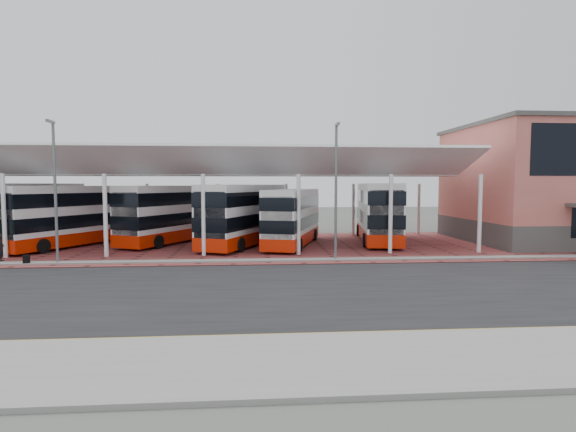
# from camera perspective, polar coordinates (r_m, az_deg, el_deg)

# --- Properties ---
(ground) EXTENTS (140.00, 140.00, 0.00)m
(ground) POSITION_cam_1_polar(r_m,az_deg,el_deg) (20.62, 3.68, -8.68)
(ground) COLOR #4B4D48
(road) EXTENTS (120.00, 14.00, 0.02)m
(road) POSITION_cam_1_polar(r_m,az_deg,el_deg) (19.65, 4.08, -9.29)
(road) COLOR black
(road) RESTS_ON ground
(forecourt) EXTENTS (72.00, 16.00, 0.06)m
(forecourt) POSITION_cam_1_polar(r_m,az_deg,el_deg) (33.57, 3.98, -3.70)
(forecourt) COLOR brown
(forecourt) RESTS_ON ground
(sidewalk) EXTENTS (120.00, 4.00, 0.14)m
(sidewalk) POSITION_cam_1_polar(r_m,az_deg,el_deg) (12.12, 9.87, -17.62)
(sidewalk) COLOR slate
(sidewalk) RESTS_ON ground
(north_kerb) EXTENTS (120.00, 0.80, 0.14)m
(north_kerb) POSITION_cam_1_polar(r_m,az_deg,el_deg) (26.64, 1.82, -5.63)
(north_kerb) COLOR slate
(north_kerb) RESTS_ON ground
(yellow_line_near) EXTENTS (120.00, 0.12, 0.01)m
(yellow_line_near) POSITION_cam_1_polar(r_m,az_deg,el_deg) (13.96, 7.79, -14.83)
(yellow_line_near) COLOR #B88A05
(yellow_line_near) RESTS_ON road
(yellow_line_far) EXTENTS (120.00, 0.12, 0.01)m
(yellow_line_far) POSITION_cam_1_polar(r_m,az_deg,el_deg) (14.24, 7.53, -14.45)
(yellow_line_far) COLOR #B88A05
(yellow_line_far) RESTS_ON road
(canopy) EXTENTS (37.00, 11.63, 7.07)m
(canopy) POSITION_cam_1_polar(r_m,az_deg,el_deg) (34.03, -9.73, 6.09)
(canopy) COLOR white
(canopy) RESTS_ON ground
(lamp_west) EXTENTS (0.16, 0.90, 8.07)m
(lamp_west) POSITION_cam_1_polar(r_m,az_deg,el_deg) (28.48, -27.48, 3.22)
(lamp_west) COLOR slate
(lamp_west) RESTS_ON ground
(lamp_east) EXTENTS (0.16, 0.90, 8.07)m
(lamp_east) POSITION_cam_1_polar(r_m,az_deg,el_deg) (26.63, 6.12, 3.62)
(lamp_east) COLOR slate
(lamp_east) RESTS_ON ground
(bus_0) EXTENTS (7.54, 10.93, 4.56)m
(bus_0) POSITION_cam_1_polar(r_m,az_deg,el_deg) (38.74, -31.74, 0.15)
(bus_0) COLOR white
(bus_0) RESTS_ON forecourt
(bus_1) EXTENTS (6.95, 10.60, 4.38)m
(bus_1) POSITION_cam_1_polar(r_m,az_deg,el_deg) (36.15, -25.82, -0.03)
(bus_1) COLOR white
(bus_1) RESTS_ON forecourt
(bus_2) EXTENTS (6.98, 10.63, 4.40)m
(bus_2) POSITION_cam_1_polar(r_m,az_deg,el_deg) (35.89, -14.37, 0.23)
(bus_2) COLOR white
(bus_2) RESTS_ON forecourt
(bus_3) EXTENTS (6.57, 10.96, 4.47)m
(bus_3) POSITION_cam_1_polar(r_m,az_deg,el_deg) (33.31, -5.50, 0.12)
(bus_3) COLOR white
(bus_3) RESTS_ON forecourt
(bus_4) EXTENTS (5.10, 10.23, 4.12)m
(bus_4) POSITION_cam_1_polar(r_m,az_deg,el_deg) (33.14, 0.63, -0.18)
(bus_4) COLOR white
(bus_4) RESTS_ON forecourt
(bus_5) EXTENTS (4.32, 11.32, 4.56)m
(bus_5) POSITION_cam_1_polar(r_m,az_deg,el_deg) (36.04, 11.32, 0.42)
(bus_5) COLOR white
(bus_5) RESTS_ON forecourt
(pedestrian) EXTENTS (0.53, 0.66, 1.58)m
(pedestrian) POSITION_cam_1_polar(r_m,az_deg,el_deg) (31.03, -32.68, -3.43)
(pedestrian) COLOR black
(pedestrian) RESTS_ON forecourt
(suitcase) EXTENTS (0.32, 0.23, 0.54)m
(suitcase) POSITION_cam_1_polar(r_m,az_deg,el_deg) (29.19, -30.28, -4.81)
(suitcase) COLOR black
(suitcase) RESTS_ON forecourt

